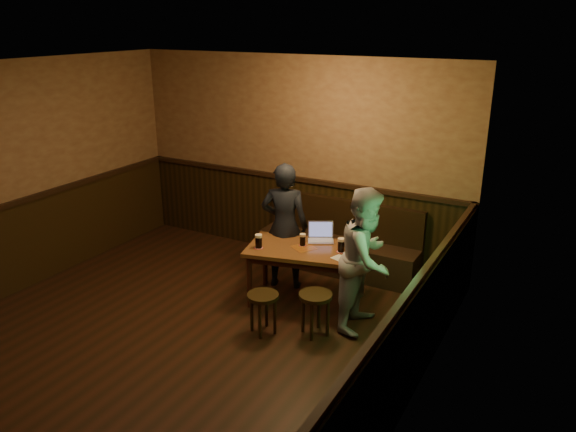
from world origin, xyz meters
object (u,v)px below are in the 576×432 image
(stool_left, at_px, (263,302))
(person_suit, at_px, (285,226))
(laptop, at_px, (321,236))
(pint_right, at_px, (341,245))
(bench, at_px, (339,248))
(pint_mid, at_px, (303,240))
(pub_table, at_px, (304,255))
(stool_right, at_px, (315,302))
(person_grey, at_px, (366,259))
(pint_left, at_px, (259,241))

(stool_left, xyz_separation_m, person_suit, (-0.36, 1.12, 0.44))
(stool_left, relative_size, laptop, 1.19)
(pint_right, relative_size, laptop, 0.44)
(bench, distance_m, pint_mid, 1.10)
(bench, bearing_deg, person_suit, -118.42)
(pub_table, relative_size, stool_right, 2.99)
(stool_right, distance_m, person_suit, 1.31)
(stool_left, bearing_deg, bench, 88.28)
(stool_left, distance_m, pint_mid, 0.98)
(bench, height_order, person_grey, person_grey)
(bench, bearing_deg, laptop, -84.64)
(stool_right, height_order, pint_left, pint_left)
(laptop, distance_m, person_grey, 0.90)
(pint_left, distance_m, person_grey, 1.30)
(person_grey, bearing_deg, stool_right, 139.46)
(bench, bearing_deg, person_grey, -55.18)
(pint_mid, xyz_separation_m, pint_right, (0.47, 0.04, 0.01))
(pub_table, distance_m, pint_left, 0.56)
(laptop, bearing_deg, pint_left, -160.62)
(pub_table, bearing_deg, person_suit, 132.64)
(pub_table, height_order, person_suit, person_suit)
(bench, distance_m, person_suit, 1.00)
(stool_right, distance_m, person_grey, 0.72)
(stool_right, xyz_separation_m, laptop, (-0.38, 0.92, 0.37))
(bench, xyz_separation_m, person_suit, (-0.41, -0.77, 0.49))
(pint_left, distance_m, pint_mid, 0.52)
(stool_left, bearing_deg, pint_right, 62.50)
(stool_left, bearing_deg, laptop, 83.79)
(pint_mid, height_order, laptop, laptop)
(pint_mid, relative_size, person_grey, 0.09)
(pub_table, bearing_deg, pint_right, -1.28)
(pint_mid, bearing_deg, laptop, 66.83)
(pint_right, height_order, person_grey, person_grey)
(stool_right, relative_size, pint_right, 2.88)
(stool_right, xyz_separation_m, pint_right, (-0.02, 0.70, 0.40))
(stool_right, bearing_deg, person_suit, 134.39)
(laptop, bearing_deg, person_grey, -59.34)
(stool_left, bearing_deg, stool_right, 25.10)
(stool_left, height_order, pint_mid, pint_mid)
(pint_left, bearing_deg, stool_left, -55.27)
(bench, distance_m, person_grey, 1.55)
(laptop, bearing_deg, pint_right, -58.73)
(pub_table, xyz_separation_m, person_suit, (-0.41, 0.28, 0.20))
(pint_left, relative_size, pint_right, 1.01)
(person_suit, bearing_deg, pint_left, 66.89)
(pub_table, height_order, pint_left, pint_left)
(pint_left, relative_size, pint_mid, 1.14)
(pint_left, distance_m, person_suit, 0.54)
(stool_left, bearing_deg, pint_mid, 89.10)
(person_suit, xyz_separation_m, person_grey, (1.25, -0.44, -0.01))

